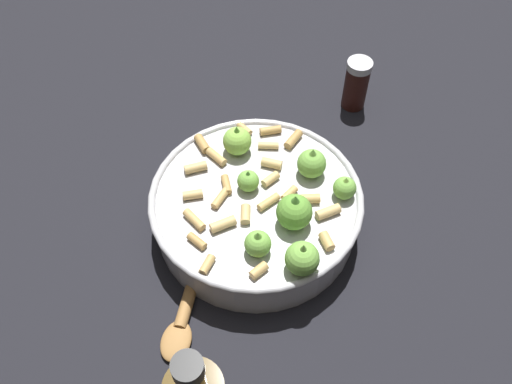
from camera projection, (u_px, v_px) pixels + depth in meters
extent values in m
plane|color=black|center=(256.00, 223.00, 0.75)|extent=(2.40, 2.40, 0.00)
cylinder|color=#B7B7BC|center=(256.00, 210.00, 0.73)|extent=(0.27, 0.27, 0.06)
torus|color=#B7B7BC|center=(256.00, 197.00, 0.71)|extent=(0.28, 0.28, 0.01)
sphere|color=#75B247|center=(258.00, 244.00, 0.64)|extent=(0.03, 0.03, 0.03)
cone|color=#609E38|center=(258.00, 236.00, 0.63)|extent=(0.02, 0.02, 0.01)
sphere|color=#609E38|center=(294.00, 212.00, 0.66)|extent=(0.04, 0.04, 0.04)
cone|color=#4C8933|center=(295.00, 201.00, 0.65)|extent=(0.02, 0.02, 0.02)
sphere|color=#8CC64C|center=(237.00, 141.00, 0.74)|extent=(0.04, 0.04, 0.04)
cone|color=#609E38|center=(237.00, 131.00, 0.72)|extent=(0.01, 0.01, 0.02)
sphere|color=#75B247|center=(248.00, 181.00, 0.70)|extent=(0.03, 0.03, 0.03)
cone|color=#4C8933|center=(248.00, 174.00, 0.69)|extent=(0.01, 0.01, 0.01)
sphere|color=#75B247|center=(312.00, 164.00, 0.72)|extent=(0.04, 0.04, 0.04)
cone|color=#75B247|center=(313.00, 154.00, 0.70)|extent=(0.02, 0.02, 0.02)
sphere|color=#75B247|center=(345.00, 188.00, 0.70)|extent=(0.03, 0.03, 0.03)
cone|color=#8CC64C|center=(346.00, 181.00, 0.68)|extent=(0.01, 0.01, 0.01)
sphere|color=#75B247|center=(302.00, 258.00, 0.63)|extent=(0.04, 0.04, 0.04)
cone|color=#75B247|center=(303.00, 249.00, 0.61)|extent=(0.01, 0.01, 0.02)
cylinder|color=tan|center=(207.00, 265.00, 0.64)|extent=(0.02, 0.01, 0.01)
cylinder|color=tan|center=(249.00, 215.00, 0.68)|extent=(0.03, 0.02, 0.01)
cylinder|color=tan|center=(270.00, 130.00, 0.77)|extent=(0.03, 0.03, 0.01)
cylinder|color=tan|center=(194.00, 220.00, 0.68)|extent=(0.02, 0.04, 0.01)
cylinder|color=tan|center=(259.00, 270.00, 0.63)|extent=(0.02, 0.02, 0.01)
cylinder|color=tan|center=(202.00, 144.00, 0.75)|extent=(0.03, 0.03, 0.01)
cylinder|color=tan|center=(269.00, 163.00, 0.73)|extent=(0.02, 0.03, 0.01)
cylinder|color=tan|center=(269.00, 202.00, 0.69)|extent=(0.03, 0.02, 0.01)
cylinder|color=tan|center=(196.00, 168.00, 0.73)|extent=(0.03, 0.03, 0.01)
cylinder|color=tan|center=(223.00, 224.00, 0.67)|extent=(0.03, 0.03, 0.01)
cylinder|color=tan|center=(193.00, 195.00, 0.70)|extent=(0.02, 0.03, 0.01)
cylinder|color=tan|center=(293.00, 139.00, 0.76)|extent=(0.03, 0.02, 0.01)
cylinder|color=tan|center=(328.00, 212.00, 0.68)|extent=(0.03, 0.03, 0.01)
cylinder|color=tan|center=(310.00, 199.00, 0.70)|extent=(0.02, 0.03, 0.01)
cylinder|color=tan|center=(197.00, 241.00, 0.66)|extent=(0.02, 0.03, 0.01)
cylinder|color=tan|center=(289.00, 193.00, 0.70)|extent=(0.03, 0.02, 0.01)
cylinder|color=tan|center=(228.00, 182.00, 0.71)|extent=(0.03, 0.02, 0.01)
cylinder|color=tan|center=(221.00, 198.00, 0.70)|extent=(0.03, 0.01, 0.01)
cylinder|color=tan|center=(244.00, 129.00, 0.77)|extent=(0.02, 0.03, 0.01)
cylinder|color=tan|center=(271.00, 179.00, 0.72)|extent=(0.03, 0.02, 0.01)
cylinder|color=tan|center=(327.00, 241.00, 0.66)|extent=(0.03, 0.02, 0.01)
cylinder|color=tan|center=(268.00, 146.00, 0.75)|extent=(0.02, 0.03, 0.01)
cylinder|color=tan|center=(216.00, 157.00, 0.74)|extent=(0.02, 0.03, 0.01)
cylinder|color=#33140F|center=(356.00, 87.00, 0.87)|extent=(0.04, 0.04, 0.08)
cylinder|color=silver|center=(360.00, 65.00, 0.83)|extent=(0.04, 0.04, 0.01)
cylinder|color=#4C3814|center=(191.00, 380.00, 0.44)|extent=(0.02, 0.02, 0.04)
cylinder|color=black|center=(188.00, 369.00, 0.42)|extent=(0.03, 0.03, 0.02)
cylinder|color=#9E703D|center=(202.00, 254.00, 0.72)|extent=(0.21, 0.06, 0.02)
ellipsoid|color=#9E703D|center=(176.00, 341.00, 0.65)|extent=(0.06, 0.05, 0.01)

